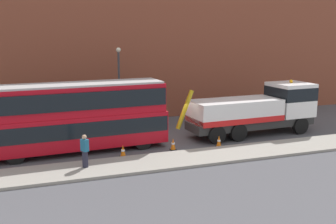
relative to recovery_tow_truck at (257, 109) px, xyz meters
name	(u,v)px	position (x,y,z in m)	size (l,w,h in m)	color
ground_plane	(174,140)	(-5.95, 0.48, -1.76)	(120.00, 120.00, 0.00)	#4C4C51
near_kerb	(200,157)	(-5.95, -3.72, -1.68)	(60.00, 2.80, 0.15)	gray
building_facade	(140,17)	(-5.95, 8.14, 6.31)	(60.00, 1.50, 16.00)	brown
recovery_tow_truck	(257,109)	(0.00, 0.00, 0.00)	(10.20, 3.06, 3.67)	#2D2D2D
double_decker_bus	(73,115)	(-12.41, -0.02, 0.47)	(11.13, 3.07, 4.06)	#B70C19
pedestrian_onlooker	(85,151)	(-12.28, -3.48, -0.77)	(0.42, 0.48, 1.71)	#232333
traffic_cone_near_bus	(123,151)	(-9.95, -2.02, -1.42)	(0.36, 0.36, 0.72)	orange
traffic_cone_midway	(173,144)	(-6.78, -1.63, -1.42)	(0.36, 0.36, 0.72)	orange
traffic_cone_near_truck	(219,141)	(-3.90, -1.98, -1.42)	(0.36, 0.36, 0.72)	orange
street_lamp	(119,79)	(-8.25, 5.95, 1.71)	(0.36, 0.36, 5.83)	#38383D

